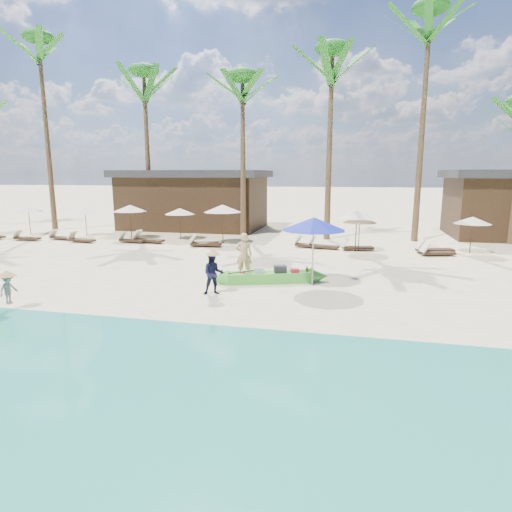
# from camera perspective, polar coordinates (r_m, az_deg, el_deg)

# --- Properties ---
(ground) EXTENTS (240.00, 240.00, 0.00)m
(ground) POSITION_cam_1_polar(r_m,az_deg,el_deg) (14.18, -3.01, -5.77)
(ground) COLOR #F7EAB6
(ground) RESTS_ON ground
(wet_sand_strip) EXTENTS (240.00, 4.50, 0.01)m
(wet_sand_strip) POSITION_cam_1_polar(r_m,az_deg,el_deg) (9.78, -11.26, -13.91)
(wet_sand_strip) COLOR tan
(wet_sand_strip) RESTS_ON ground
(green_canoe) EXTENTS (4.93, 1.97, 0.65)m
(green_canoe) POSITION_cam_1_polar(r_m,az_deg,el_deg) (16.25, 1.83, -2.79)
(green_canoe) COLOR green
(green_canoe) RESTS_ON ground
(tourist) EXTENTS (0.74, 0.57, 1.78)m
(tourist) POSITION_cam_1_polar(r_m,az_deg,el_deg) (16.97, -1.62, 0.12)
(tourist) COLOR tan
(tourist) RESTS_ON ground
(vendor_green) EXTENTS (0.84, 0.75, 1.45)m
(vendor_green) POSITION_cam_1_polar(r_m,az_deg,el_deg) (14.63, -5.73, -2.36)
(vendor_green) COLOR #131735
(vendor_green) RESTS_ON ground
(vendor_yellow) EXTENTS (0.40, 0.63, 0.93)m
(vendor_yellow) POSITION_cam_1_polar(r_m,az_deg,el_deg) (14.97, -30.13, -3.83)
(vendor_yellow) COLOR gray
(vendor_yellow) RESTS_ON ground
(blue_umbrella) EXTENTS (2.35, 2.35, 2.53)m
(blue_umbrella) POSITION_cam_1_polar(r_m,az_deg,el_deg) (15.64, 7.69, 4.27)
(blue_umbrella) COLOR #99999E
(blue_umbrella) RESTS_ON ground
(resort_parasol_1) EXTENTS (1.91, 1.91, 1.97)m
(resort_parasol_1) POSITION_cam_1_polar(r_m,az_deg,el_deg) (32.59, -28.09, 5.62)
(resort_parasol_1) COLOR #372516
(resort_parasol_1) RESTS_ON ground
(lounger_1_right) EXTENTS (1.69, 0.55, 0.57)m
(lounger_1_right) POSITION_cam_1_polar(r_m,az_deg,el_deg) (29.99, -28.36, 2.19)
(lounger_1_right) COLOR #372516
(lounger_1_right) RESTS_ON ground
(resort_parasol_2) EXTENTS (1.80, 1.80, 1.86)m
(resort_parasol_2) POSITION_cam_1_polar(r_m,az_deg,el_deg) (30.50, -21.84, 5.66)
(resort_parasol_2) COLOR #372516
(resort_parasol_2) RESTS_ON ground
(lounger_2_left) EXTENTS (1.67, 0.68, 0.55)m
(lounger_2_left) POSITION_cam_1_polar(r_m,az_deg,el_deg) (29.38, -24.61, 2.34)
(lounger_2_left) COLOR #372516
(lounger_2_left) RESTS_ON ground
(resort_parasol_3) EXTENTS (2.07, 2.07, 2.13)m
(resort_parasol_3) POSITION_cam_1_polar(r_m,az_deg,el_deg) (28.21, -16.45, 6.13)
(resort_parasol_3) COLOR #372516
(resort_parasol_3) RESTS_ON ground
(lounger_3_left) EXTENTS (1.75, 0.69, 0.58)m
(lounger_3_left) POSITION_cam_1_polar(r_m,az_deg,el_deg) (27.79, -22.38, 2.09)
(lounger_3_left) COLOR #372516
(lounger_3_left) RESTS_ON ground
(lounger_3_right) EXTENTS (1.71, 0.62, 0.57)m
(lounger_3_right) POSITION_cam_1_polar(r_m,az_deg,el_deg) (26.61, -16.34, 2.11)
(lounger_3_right) COLOR #372516
(lounger_3_right) RESTS_ON ground
(resort_parasol_4) EXTENTS (1.89, 1.89, 1.94)m
(resort_parasol_4) POSITION_cam_1_polar(r_m,az_deg,el_deg) (27.22, -10.11, 5.89)
(resort_parasol_4) COLOR #372516
(resort_parasol_4) RESTS_ON ground
(lounger_4_left) EXTENTS (1.98, 0.77, 0.65)m
(lounger_4_left) POSITION_cam_1_polar(r_m,az_deg,el_deg) (26.33, -14.33, 2.19)
(lounger_4_left) COLOR #372516
(lounger_4_left) RESTS_ON ground
(lounger_4_right) EXTENTS (1.80, 0.94, 0.59)m
(lounger_4_right) POSITION_cam_1_polar(r_m,az_deg,el_deg) (24.80, -7.19, 1.86)
(lounger_4_right) COLOR #372516
(lounger_4_right) RESTS_ON ground
(resort_parasol_5) EXTENTS (2.22, 2.22, 2.28)m
(resort_parasol_5) POSITION_cam_1_polar(r_m,az_deg,el_deg) (25.26, -4.49, 6.33)
(resort_parasol_5) COLOR #372516
(resort_parasol_5) RESTS_ON ground
(lounger_5_left) EXTENTS (1.80, 0.68, 0.60)m
(lounger_5_left) POSITION_cam_1_polar(r_m,az_deg,el_deg) (24.31, -6.92, 1.69)
(lounger_5_left) COLOR #372516
(lounger_5_left) RESTS_ON ground
(resort_parasol_6) EXTENTS (2.13, 2.13, 2.19)m
(resort_parasol_6) POSITION_cam_1_polar(r_m,az_deg,el_deg) (23.15, 13.30, 5.45)
(resort_parasol_6) COLOR #372516
(resort_parasol_6) RESTS_ON ground
(lounger_6_left) EXTENTS (1.77, 0.87, 0.58)m
(lounger_6_left) POSITION_cam_1_polar(r_m,az_deg,el_deg) (23.82, 8.79, 1.44)
(lounger_6_left) COLOR #372516
(lounger_6_left) RESTS_ON ground
(lounger_6_right) EXTENTS (1.78, 0.97, 0.58)m
(lounger_6_right) POSITION_cam_1_polar(r_m,az_deg,el_deg) (24.02, 6.92, 1.57)
(lounger_6_right) COLOR #372516
(lounger_6_right) RESTS_ON ground
(resort_parasol_7) EXTENTS (1.82, 1.82, 1.87)m
(resort_parasol_7) POSITION_cam_1_polar(r_m,az_deg,el_deg) (23.32, 13.67, 4.76)
(resort_parasol_7) COLOR #372516
(resort_parasol_7) RESTS_ON ground
(lounger_7_left) EXTENTS (1.81, 0.96, 0.59)m
(lounger_7_left) POSITION_cam_1_polar(r_m,az_deg,el_deg) (23.64, 13.14, 1.22)
(lounger_7_left) COLOR #372516
(lounger_7_left) RESTS_ON ground
(lounger_7_right) EXTENTS (1.79, 0.97, 0.58)m
(lounger_7_right) POSITION_cam_1_polar(r_m,az_deg,el_deg) (23.30, 22.84, 0.49)
(lounger_7_right) COLOR #372516
(lounger_7_right) RESTS_ON ground
(resort_parasol_8) EXTENTS (1.85, 1.85, 1.90)m
(resort_parasol_8) POSITION_cam_1_polar(r_m,az_deg,el_deg) (24.62, 26.92, 4.27)
(resort_parasol_8) COLOR #372516
(resort_parasol_8) RESTS_ON ground
(lounger_8_left) EXTENTS (2.03, 0.98, 0.66)m
(lounger_8_left) POSITION_cam_1_polar(r_m,az_deg,el_deg) (24.03, 22.46, 0.88)
(lounger_8_left) COLOR #372516
(lounger_8_left) RESTS_ON ground
(palm_1) EXTENTS (2.08, 2.08, 13.60)m
(palm_1) POSITION_cam_1_polar(r_m,az_deg,el_deg) (35.16, -26.71, 20.91)
(palm_1) COLOR brown
(palm_1) RESTS_ON ground
(palm_2) EXTENTS (2.08, 2.08, 11.33)m
(palm_2) POSITION_cam_1_polar(r_m,az_deg,el_deg) (31.92, -14.61, 19.82)
(palm_2) COLOR brown
(palm_2) RESTS_ON ground
(palm_3) EXTENTS (2.08, 2.08, 10.52)m
(palm_3) POSITION_cam_1_polar(r_m,az_deg,el_deg) (28.60, -1.79, 20.00)
(palm_3) COLOR brown
(palm_3) RESTS_ON ground
(palm_4) EXTENTS (2.08, 2.08, 11.70)m
(palm_4) POSITION_cam_1_polar(r_m,az_deg,el_deg) (27.65, 10.04, 22.00)
(palm_4) COLOR brown
(palm_4) RESTS_ON ground
(palm_5) EXTENTS (2.08, 2.08, 13.60)m
(palm_5) POSITION_cam_1_polar(r_m,az_deg,el_deg) (28.50, 21.90, 23.89)
(palm_5) COLOR brown
(palm_5) RESTS_ON ground
(pavilion_west) EXTENTS (10.80, 6.60, 4.30)m
(pavilion_west) POSITION_cam_1_polar(r_m,az_deg,el_deg) (32.79, -8.22, 7.55)
(pavilion_west) COLOR #372516
(pavilion_west) RESTS_ON ground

